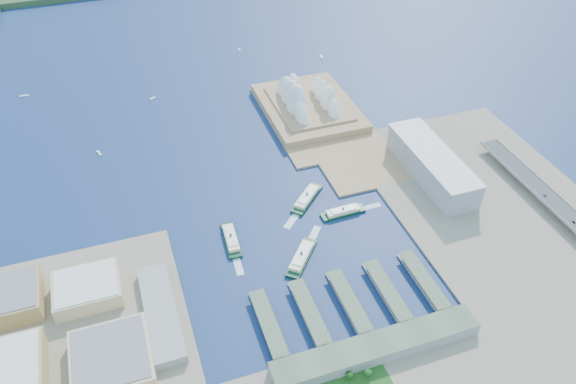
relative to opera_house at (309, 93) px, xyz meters
name	(u,v)px	position (x,y,z in m)	size (l,w,h in m)	color
ground	(309,257)	(-105.00, -280.00, -32.00)	(3000.00, 3000.00, 0.00)	#10284E
east_land	(523,236)	(135.00, -330.00, -30.50)	(240.00, 500.00, 3.00)	gray
peninsula	(315,117)	(2.50, -20.00, -30.50)	(135.00, 220.00, 3.00)	#9B7855
opera_house	(309,93)	(0.00, 0.00, 0.00)	(134.00, 180.00, 58.00)	white
toaster_building	(432,165)	(90.00, -200.00, -11.50)	(45.00, 155.00, 35.00)	gray
expressway	(574,225)	(195.00, -340.00, -23.07)	(26.00, 340.00, 11.85)	gray
west_buildings	(69,367)	(-355.00, -350.00, -15.50)	(200.00, 280.00, 27.00)	#9F864F
ferry_wharves	(349,302)	(-91.00, -355.00, -27.35)	(184.00, 90.00, 9.30)	#4A5842
terminal_building	(377,348)	(-90.00, -415.00, -23.00)	(200.00, 28.00, 12.00)	gray
ferry_a	(231,238)	(-179.10, -228.83, -26.61)	(14.50, 56.97, 10.77)	#0D351E
ferry_b	(307,196)	(-73.66, -189.92, -26.25)	(15.47, 60.78, 11.49)	#0D351E
ferry_c	(301,256)	(-114.09, -281.03, -26.26)	(15.46, 60.73, 11.48)	#0D351E
ferry_d	(343,211)	(-42.18, -227.44, -26.89)	(13.76, 54.07, 10.22)	#0D351E
boat_a	(99,153)	(-306.08, -7.57, -30.82)	(3.05, 12.20, 2.35)	white
boat_b	(153,98)	(-215.44, 114.20, -30.72)	(3.32, 9.49, 2.56)	white
boat_c	(321,57)	(84.35, 160.54, -30.58)	(3.69, 12.65, 2.85)	white
boat_d	(24,96)	(-404.74, 187.84, -30.85)	(2.99, 13.65, 2.30)	white
boat_e	(239,50)	(-44.07, 234.03, -30.80)	(3.11, 9.77, 2.40)	white
car_b	(574,222)	(191.00, -340.83, -16.55)	(1.27, 3.64, 1.20)	slate
car_c	(545,196)	(191.00, -291.68, -16.46)	(1.94, 4.77, 1.38)	slate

